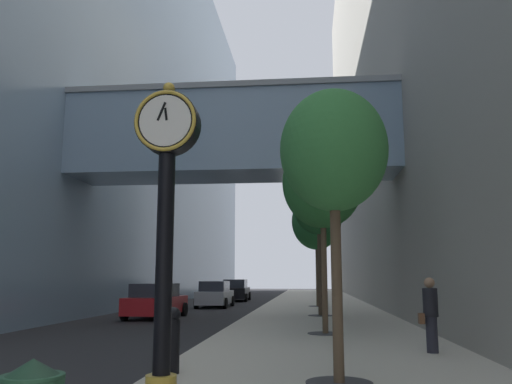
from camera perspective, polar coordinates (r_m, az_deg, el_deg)
name	(u,v)px	position (r m, az deg, el deg)	size (l,w,h in m)	color
ground_plane	(256,312)	(28.75, -0.01, -12.89)	(110.00, 110.00, 0.00)	#262628
sidewalk_right	(318,308)	(31.60, 6.70, -12.37)	(6.64, 80.00, 0.14)	beige
building_block_left	(84,60)	(37.44, -18.12, 13.41)	(23.20, 80.00, 32.03)	#758EA8
building_block_right	(438,10)	(36.53, 19.14, 18.18)	(9.00, 80.00, 36.69)	gray
street_clock	(165,227)	(6.85, -9.84, -3.74)	(0.84, 0.55, 4.30)	black
bollard_third	(173,338)	(10.03, -9.04, -15.41)	(0.28, 0.28, 1.17)	black
street_tree_near	(334,152)	(9.33, 8.42, 4.27)	(1.88, 1.88, 5.00)	#333335
street_tree_mid_near	(322,183)	(16.92, 7.22, 0.98)	(2.57, 2.57, 6.18)	#333335
street_tree_mid_far	(318,206)	(24.47, 6.79, -1.50)	(2.36, 2.36, 6.36)	#333335
street_tree_far	(316,222)	(32.02, 6.57, -3.21)	(2.98, 2.98, 6.75)	#333335
pedestrian_walking	(430,313)	(13.11, 18.40, -12.31)	(0.45, 0.34, 1.71)	#23232D
car_black_near	(236,290)	(41.66, -2.21, -10.63)	(2.18, 4.74, 1.66)	black
car_silver_mid	(215,295)	(33.15, -4.47, -11.03)	(1.97, 4.39, 1.59)	#B7BABF
car_red_far	(156,301)	(24.81, -10.82, -11.56)	(2.20, 4.18, 1.56)	#AD191E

